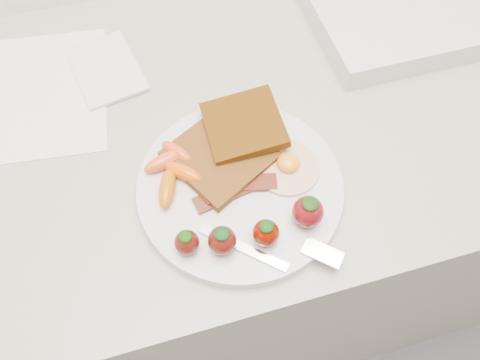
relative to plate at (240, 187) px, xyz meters
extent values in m
cube|color=gray|center=(0.03, 0.14, -0.46)|extent=(2.00, 0.60, 0.90)
cylinder|color=silver|center=(0.00, 0.00, 0.00)|extent=(0.27, 0.27, 0.02)
cube|color=#3E1E0D|center=(-0.01, 0.05, 0.02)|extent=(0.16, 0.16, 0.01)
cube|color=black|center=(0.03, 0.08, 0.03)|extent=(0.10, 0.10, 0.02)
cylinder|color=#F4ECC0|center=(0.07, 0.00, 0.01)|extent=(0.10, 0.10, 0.01)
ellipsoid|color=orange|center=(0.07, 0.01, 0.02)|extent=(0.03, 0.03, 0.02)
cube|color=#46160A|center=(-0.02, -0.01, 0.01)|extent=(0.10, 0.04, 0.00)
cube|color=#340503|center=(0.00, 0.00, 0.01)|extent=(0.10, 0.05, 0.00)
cube|color=#3D1709|center=(-0.01, 0.01, 0.02)|extent=(0.10, 0.06, 0.00)
ellipsoid|color=#E64C1C|center=(-0.09, 0.05, 0.02)|extent=(0.06, 0.04, 0.02)
ellipsoid|color=#E65805|center=(-0.07, 0.03, 0.02)|extent=(0.06, 0.05, 0.02)
ellipsoid|color=#C05C06|center=(-0.09, 0.01, 0.02)|extent=(0.04, 0.06, 0.02)
ellipsoid|color=#DC4E19|center=(-0.07, 0.06, 0.02)|extent=(0.05, 0.05, 0.02)
ellipsoid|color=#4C0F09|center=(-0.08, -0.07, 0.03)|extent=(0.03, 0.03, 0.03)
ellipsoid|color=#0E4206|center=(-0.08, -0.07, 0.04)|extent=(0.02, 0.02, 0.01)
ellipsoid|color=#4F0F09|center=(-0.04, -0.08, 0.03)|extent=(0.03, 0.03, 0.04)
ellipsoid|color=#0B340D|center=(-0.04, -0.08, 0.05)|extent=(0.02, 0.02, 0.01)
ellipsoid|color=#5F0C00|center=(0.01, -0.08, 0.03)|extent=(0.03, 0.03, 0.04)
ellipsoid|color=#0D3909|center=(0.01, -0.08, 0.05)|extent=(0.02, 0.02, 0.01)
ellipsoid|color=maroon|center=(0.06, -0.07, 0.03)|extent=(0.04, 0.04, 0.04)
ellipsoid|color=black|center=(0.06, -0.07, 0.05)|extent=(0.02, 0.02, 0.01)
cube|color=white|center=(-0.02, -0.09, 0.01)|extent=(0.09, 0.09, 0.00)
cube|color=silver|center=(0.07, -0.12, 0.01)|extent=(0.05, 0.05, 0.00)
cube|color=white|center=(-0.24, 0.25, -0.01)|extent=(0.21, 0.27, 0.00)
cube|color=silver|center=(-0.14, 0.26, 0.00)|extent=(0.12, 0.15, 0.01)
cube|color=silver|center=(0.35, 0.24, 0.01)|extent=(0.29, 0.24, 0.04)
camera|label=1|loc=(-0.08, -0.29, 0.54)|focal=35.00mm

